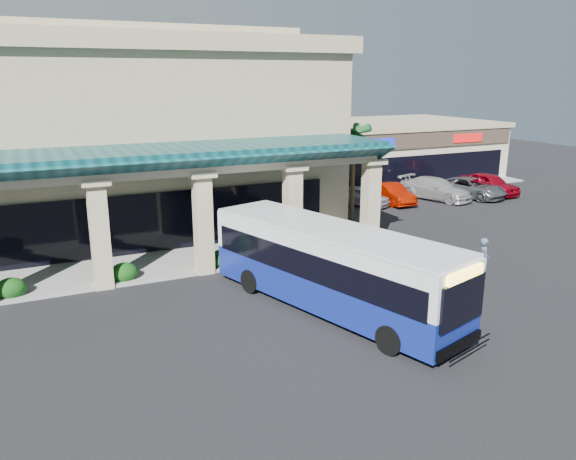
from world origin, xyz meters
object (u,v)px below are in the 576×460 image
transit_bus (331,269)px  pedestrian (484,259)px  car_red (435,189)px  car_gray (471,188)px  car_silver (362,196)px  car_white (391,193)px  car_extra (489,184)px

transit_bus → pedestrian: size_ratio=6.02×
car_red → car_gray: 2.92m
car_silver → car_gray: car_gray is taller
car_white → car_red: car_red is taller
car_extra → transit_bus: bearing=-153.1°
car_silver → car_gray: 9.00m
pedestrian → car_red: size_ratio=0.36×
pedestrian → car_white: 15.82m
car_white → car_gray: 6.68m
pedestrian → car_gray: size_ratio=0.37×
car_gray → car_extra: size_ratio=1.10×
car_white → car_extra: 8.73m
car_extra → pedestrian: bearing=-140.9°
car_silver → car_white: 2.32m
transit_bus → car_extra: bearing=16.1°
transit_bus → car_red: size_ratio=2.14×
car_red → car_gray: bearing=-32.1°
car_silver → car_extra: 11.05m
car_silver → car_gray: bearing=-31.8°
car_red → car_white: bearing=156.0°
car_silver → car_white: size_ratio=0.93×
pedestrian → car_extra: bearing=-16.2°
car_silver → car_extra: size_ratio=0.84×
car_silver → car_gray: (8.93, -1.15, 0.04)m
car_white → car_gray: bearing=-5.8°
car_silver → car_extra: car_extra is taller
car_silver → car_white: bearing=-30.7°
car_white → car_red: (3.76, -0.28, 0.07)m
car_extra → car_red: bearing=170.6°
pedestrian → car_red: (9.35, 14.52, -0.18)m
car_red → car_extra: 4.96m
pedestrian → car_gray: 18.50m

